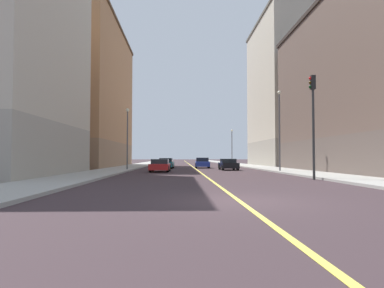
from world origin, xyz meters
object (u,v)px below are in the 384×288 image
at_px(building_left_mid, 290,93).
at_px(traffic_light_left_near, 313,113).
at_px(building_left_near, 375,85).
at_px(street_lamp_right_near, 127,132).
at_px(car_red, 160,166).
at_px(car_black, 228,165).
at_px(car_teal, 166,164).
at_px(street_lamp_left_far, 232,143).
at_px(street_lamp_left_near, 279,122).
at_px(building_right_midblock, 85,96).
at_px(car_blue, 202,163).

xyz_separation_m(building_left_mid, traffic_light_left_near, (-9.45, -32.53, -7.54)).
distance_m(building_left_near, traffic_light_left_near, 13.53).
height_order(street_lamp_right_near, car_red, street_lamp_right_near).
distance_m(building_left_near, car_black, 16.32).
distance_m(car_teal, car_red, 9.23).
bearing_deg(street_lamp_left_far, street_lamp_left_near, -90.00).
bearing_deg(street_lamp_right_near, building_right_midblock, 121.65).
bearing_deg(street_lamp_left_far, car_blue, -111.83).
height_order(building_left_mid, car_black, building_left_mid).
bearing_deg(building_left_mid, traffic_light_left_near, -106.20).
bearing_deg(car_teal, car_blue, 26.18).
xyz_separation_m(street_lamp_left_near, street_lamp_left_far, (0.00, 29.22, -0.70)).
height_order(traffic_light_left_near, car_red, traffic_light_left_near).
height_order(building_left_near, building_right_midblock, building_right_midblock).
bearing_deg(street_lamp_left_near, traffic_light_left_near, -95.48).
bearing_deg(building_left_near, car_black, 149.48).
relative_size(building_left_mid, building_right_midblock, 0.91).
xyz_separation_m(building_left_mid, street_lamp_left_far, (-8.44, 7.27, -7.76)).
bearing_deg(car_black, traffic_light_left_near, -79.31).
relative_size(building_left_mid, car_teal, 5.17).
height_order(traffic_light_left_near, street_lamp_left_far, traffic_light_left_near).
bearing_deg(building_left_mid, car_blue, -148.95).
height_order(building_right_midblock, car_teal, building_right_midblock).
xyz_separation_m(building_left_near, street_lamp_right_near, (-23.59, 6.38, -3.85)).
bearing_deg(street_lamp_right_near, traffic_light_left_near, -47.28).
bearing_deg(car_teal, car_black, -34.59).
relative_size(car_teal, car_blue, 1.01).
bearing_deg(car_blue, car_teal, -153.82).
distance_m(street_lamp_right_near, car_black, 11.66).
bearing_deg(street_lamp_left_far, car_red, -112.37).
bearing_deg(car_red, street_lamp_left_near, -7.05).
xyz_separation_m(street_lamp_left_near, car_teal, (-11.21, 10.64, -4.11)).
relative_size(building_right_midblock, street_lamp_left_near, 3.39).
height_order(car_teal, car_black, car_teal).
bearing_deg(building_left_mid, street_lamp_right_near, -143.88).
relative_size(building_left_near, car_red, 6.46).
bearing_deg(car_teal, street_lamp_left_near, -43.51).
bearing_deg(car_black, street_lamp_right_near, -174.81).
distance_m(traffic_light_left_near, street_lamp_right_near, 20.84).
distance_m(car_blue, car_red, 12.54).
bearing_deg(street_lamp_left_far, building_left_near, -74.71).
bearing_deg(street_lamp_left_far, street_lamp_right_near, -121.75).
distance_m(building_right_midblock, street_lamp_left_far, 26.73).
height_order(building_left_near, car_blue, building_left_near).
relative_size(building_right_midblock, street_lamp_right_near, 3.95).
xyz_separation_m(traffic_light_left_near, street_lamp_right_near, (-14.14, 15.31, -0.11)).
height_order(building_left_near, street_lamp_right_near, building_left_near).
distance_m(street_lamp_right_near, car_blue, 12.43).
height_order(building_right_midblock, street_lamp_left_far, building_right_midblock).
bearing_deg(car_blue, building_left_near, -44.31).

